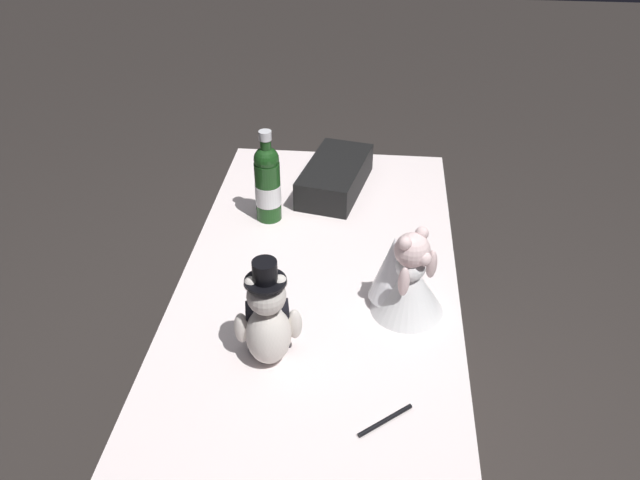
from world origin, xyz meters
TOP-DOWN VIEW (x-y plane):
  - ground_plane at (0.00, 0.00)m, footprint 12.00×12.00m
  - reception_table at (0.00, 0.00)m, footprint 1.42×0.75m
  - teddy_bear_groom at (0.34, -0.08)m, footprint 0.15×0.15m
  - teddy_bear_bride at (0.13, 0.22)m, footprint 0.23×0.23m
  - champagne_bottle at (-0.25, -0.18)m, footprint 0.08×0.08m
  - signing_pen at (0.51, 0.19)m, footprint 0.10×0.12m
  - gift_case_black at (-0.45, 0.01)m, footprint 0.37×0.24m

SIDE VIEW (x-z plane):
  - ground_plane at x=0.00m, z-range 0.00..0.00m
  - reception_table at x=0.00m, z-range 0.00..0.76m
  - signing_pen at x=0.51m, z-range 0.76..0.77m
  - gift_case_black at x=-0.45m, z-range 0.76..0.86m
  - teddy_bear_bride at x=0.13m, z-range 0.74..0.98m
  - teddy_bear_groom at x=0.34m, z-range 0.73..1.01m
  - champagne_bottle at x=-0.25m, z-range 0.74..1.03m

